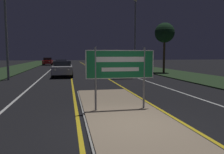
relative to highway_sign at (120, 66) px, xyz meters
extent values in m
plane|color=black|center=(0.00, -1.72, -1.64)|extent=(160.00, 160.00, 0.00)
cube|color=#999993|center=(0.00, 0.00, -1.62)|extent=(2.72, 9.03, 0.05)
cube|color=gray|center=(0.00, 0.00, -1.59)|extent=(2.60, 8.91, 0.10)
cube|color=#23381E|center=(9.50, 18.28, -1.60)|extent=(5.00, 100.00, 0.08)
cube|color=gold|center=(-1.55, 23.28, -1.64)|extent=(0.12, 70.00, 0.01)
cube|color=gold|center=(1.55, 23.28, -1.64)|extent=(0.12, 70.00, 0.01)
cube|color=silver|center=(-4.20, 23.28, -1.64)|extent=(0.12, 70.00, 0.01)
cube|color=silver|center=(4.20, 23.28, -1.64)|extent=(0.12, 70.00, 0.01)
cube|color=silver|center=(-7.20, 23.28, -1.64)|extent=(0.10, 70.00, 0.01)
cube|color=silver|center=(7.20, 23.28, -1.64)|extent=(0.10, 70.00, 0.01)
cylinder|color=gray|center=(-0.89, 0.00, -0.43)|extent=(0.07, 0.07, 2.22)
cylinder|color=gray|center=(0.89, 0.00, -0.43)|extent=(0.07, 0.07, 2.22)
cube|color=#19703D|center=(0.00, 0.00, 0.07)|extent=(2.46, 0.04, 1.00)
cube|color=white|center=(0.00, -0.02, 0.07)|extent=(2.46, 0.00, 1.00)
cube|color=#19703D|center=(0.00, -0.02, 0.07)|extent=(2.39, 0.01, 0.94)
cube|color=white|center=(0.00, -0.02, 0.25)|extent=(1.73, 0.01, 0.18)
cube|color=white|center=(0.00, -0.02, -0.10)|extent=(1.36, 0.01, 0.14)
cylinder|color=gray|center=(-6.58, 11.39, 3.21)|extent=(0.18, 0.18, 9.70)
cylinder|color=gray|center=(6.32, 18.56, 2.65)|extent=(0.18, 0.18, 8.58)
cube|color=#B7B7BC|center=(2.73, 12.51, -0.98)|extent=(1.80, 4.45, 0.68)
cube|color=black|center=(2.73, 12.24, -0.45)|extent=(1.59, 2.31, 0.40)
sphere|color=red|center=(2.17, 10.30, -0.90)|extent=(0.14, 0.14, 0.14)
sphere|color=red|center=(3.29, 10.30, -0.90)|extent=(0.14, 0.14, 0.14)
cylinder|color=black|center=(1.86, 13.89, -1.32)|extent=(0.22, 0.64, 0.64)
cylinder|color=black|center=(3.59, 13.89, -1.32)|extent=(0.22, 0.64, 0.64)
cylinder|color=black|center=(1.86, 11.13, -1.32)|extent=(0.22, 0.64, 0.64)
cylinder|color=black|center=(3.59, 11.13, -1.32)|extent=(0.22, 0.64, 0.64)
cube|color=#4C514C|center=(2.73, 26.00, -1.01)|extent=(1.79, 4.18, 0.59)
cube|color=black|center=(2.73, 25.75, -0.51)|extent=(1.57, 2.17, 0.41)
sphere|color=red|center=(2.18, 23.93, -0.94)|extent=(0.14, 0.14, 0.14)
sphere|color=red|center=(3.29, 23.93, -0.94)|extent=(0.14, 0.14, 0.14)
cylinder|color=black|center=(1.88, 27.30, -1.31)|extent=(0.22, 0.67, 0.67)
cylinder|color=black|center=(3.59, 27.30, -1.31)|extent=(0.22, 0.67, 0.67)
cylinder|color=black|center=(1.88, 24.70, -1.31)|extent=(0.22, 0.67, 0.67)
cylinder|color=black|center=(3.59, 24.70, -1.31)|extent=(0.22, 0.67, 0.67)
cube|color=navy|center=(5.79, 36.37, -0.98)|extent=(1.76, 4.66, 0.68)
cube|color=black|center=(5.79, 36.09, -0.41)|extent=(1.55, 2.43, 0.47)
sphere|color=red|center=(5.24, 34.06, -0.90)|extent=(0.14, 0.14, 0.14)
sphere|color=red|center=(6.33, 34.06, -0.90)|extent=(0.14, 0.14, 0.14)
cylinder|color=black|center=(4.95, 37.82, -1.32)|extent=(0.22, 0.64, 0.64)
cylinder|color=black|center=(6.63, 37.82, -1.32)|extent=(0.22, 0.64, 0.64)
cylinder|color=black|center=(4.95, 34.93, -1.32)|extent=(0.22, 0.64, 0.64)
cylinder|color=black|center=(6.63, 34.93, -1.32)|extent=(0.22, 0.64, 0.64)
cube|color=#B7B7BC|center=(-2.34, 13.73, -0.96)|extent=(1.75, 4.79, 0.68)
cube|color=black|center=(-2.34, 14.02, -0.40)|extent=(1.54, 2.49, 0.45)
sphere|color=white|center=(-2.88, 11.36, -0.88)|extent=(0.14, 0.14, 0.14)
sphere|color=white|center=(-1.80, 11.36, -0.88)|extent=(0.14, 0.14, 0.14)
cylinder|color=black|center=(-3.17, 12.25, -1.30)|extent=(0.22, 0.68, 0.68)
cylinder|color=black|center=(-1.51, 12.25, -1.30)|extent=(0.22, 0.68, 0.68)
cylinder|color=black|center=(-3.17, 15.22, -1.30)|extent=(0.22, 0.68, 0.68)
cylinder|color=black|center=(-1.51, 15.22, -1.30)|extent=(0.22, 0.68, 0.68)
cube|color=#B7B7BC|center=(-2.82, 26.29, -1.02)|extent=(1.78, 4.66, 0.56)
cube|color=black|center=(-2.82, 26.57, -0.52)|extent=(1.57, 2.43, 0.44)
sphere|color=white|center=(-3.37, 23.97, -0.95)|extent=(0.14, 0.14, 0.14)
sphere|color=white|center=(-2.27, 23.97, -0.95)|extent=(0.14, 0.14, 0.14)
cylinder|color=black|center=(-3.67, 24.84, -1.30)|extent=(0.22, 0.69, 0.69)
cylinder|color=black|center=(-1.97, 24.84, -1.30)|extent=(0.22, 0.69, 0.69)
cylinder|color=black|center=(-3.67, 27.73, -1.30)|extent=(0.22, 0.69, 0.69)
cylinder|color=black|center=(-1.97, 27.73, -1.30)|extent=(0.22, 0.69, 0.69)
cube|color=maroon|center=(-5.81, 38.23, -1.00)|extent=(1.74, 4.67, 0.64)
cube|color=black|center=(-5.81, 38.51, -0.41)|extent=(1.53, 2.43, 0.54)
sphere|color=white|center=(-6.35, 35.91, -0.92)|extent=(0.14, 0.14, 0.14)
sphere|color=white|center=(-5.27, 35.91, -0.92)|extent=(0.14, 0.14, 0.14)
cylinder|color=black|center=(-6.64, 36.78, -1.32)|extent=(0.22, 0.64, 0.64)
cylinder|color=black|center=(-4.98, 36.78, -1.32)|extent=(0.22, 0.64, 0.64)
cylinder|color=black|center=(-6.64, 39.67, -1.32)|extent=(0.22, 0.64, 0.64)
cylinder|color=black|center=(-4.98, 39.67, -1.32)|extent=(0.22, 0.64, 0.64)
cylinder|color=#4C3823|center=(8.62, 15.11, 0.39)|extent=(0.24, 0.24, 3.90)
sphere|color=black|center=(8.62, 15.11, 2.82)|extent=(2.16, 2.16, 2.16)
camera|label=1|loc=(-1.81, -7.50, 0.41)|focal=35.00mm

